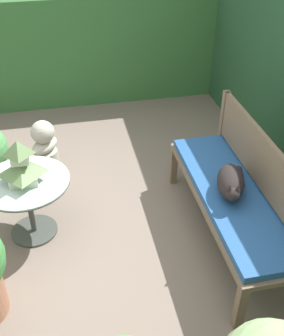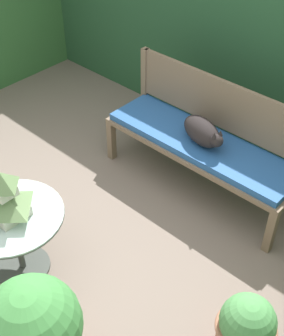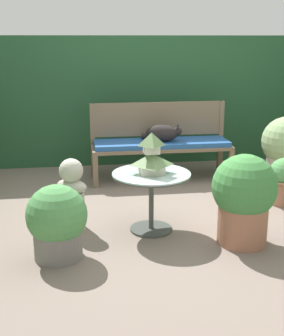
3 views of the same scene
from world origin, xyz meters
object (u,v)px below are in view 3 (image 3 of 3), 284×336
cat (162,133)px  potted_plant_hedge_corner (244,197)px  pagoda_birdhouse (151,156)px  garden_bench (161,146)px  patio_table (151,185)px  potted_plant_table_far (284,181)px  garden_bust (72,194)px  potted_plant_patio_mid (57,222)px

cat → potted_plant_hedge_corner: 1.93m
pagoda_birdhouse → garden_bench: bearing=76.1°
potted_plant_hedge_corner → cat: bearing=99.6°
garden_bench → patio_table: (-0.38, -1.53, 0.01)m
garden_bench → cat: bearing=-57.2°
pagoda_birdhouse → potted_plant_table_far: 1.64m
potted_plant_hedge_corner → potted_plant_table_far: potted_plant_hedge_corner is taller
pagoda_birdhouse → potted_plant_table_far: pagoda_birdhouse is taller
garden_bust → potted_plant_patio_mid: size_ratio=1.10×
cat → patio_table: (-0.39, -1.52, -0.16)m
pagoda_birdhouse → potted_plant_table_far: (1.49, 0.51, -0.45)m
pagoda_birdhouse → potted_plant_table_far: bearing=19.0°
garden_bench → potted_plant_patio_mid: bearing=-121.3°
pagoda_birdhouse → potted_plant_patio_mid: pagoda_birdhouse is taller
garden_bust → cat: bearing=89.4°
pagoda_birdhouse → cat: bearing=75.6°
garden_bench → potted_plant_patio_mid: 2.30m
cat → potted_plant_patio_mid: cat is taller
patio_table → garden_bust: garden_bust is taller
patio_table → potted_plant_patio_mid: potted_plant_patio_mid is taller
pagoda_birdhouse → potted_plant_patio_mid: bearing=-152.2°
garden_bust → potted_plant_table_far: bearing=47.2°
garden_bench → garden_bust: bearing=-127.8°
potted_plant_table_far → cat: bearing=137.5°
patio_table → potted_plant_hedge_corner: 0.81m
potted_plant_hedge_corner → potted_plant_table_far: size_ratio=1.59×
garden_bench → potted_plant_hedge_corner: potted_plant_hedge_corner is taller
patio_table → potted_plant_patio_mid: (-0.81, -0.43, -0.12)m
potted_plant_patio_mid → garden_bust: bearing=78.3°
garden_bench → potted_plant_table_far: bearing=-42.6°
patio_table → potted_plant_table_far: bearing=19.0°
garden_bench → pagoda_birdhouse: pagoda_birdhouse is taller
potted_plant_hedge_corner → garden_bench: bearing=99.8°
garden_bench → garden_bust: garden_bust is taller
potted_plant_hedge_corner → potted_plant_table_far: bearing=48.8°
cat → potted_plant_table_far: (1.10, -1.01, -0.34)m
pagoda_birdhouse → garden_bust: bearing=168.0°
potted_plant_patio_mid → pagoda_birdhouse: bearing=27.8°
garden_bench → garden_bust: (-1.07, -1.39, -0.08)m
potted_plant_patio_mid → potted_plant_table_far: size_ratio=1.24×
garden_bench → cat: cat is taller
pagoda_birdhouse → garden_bust: (-0.69, 0.15, -0.36)m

